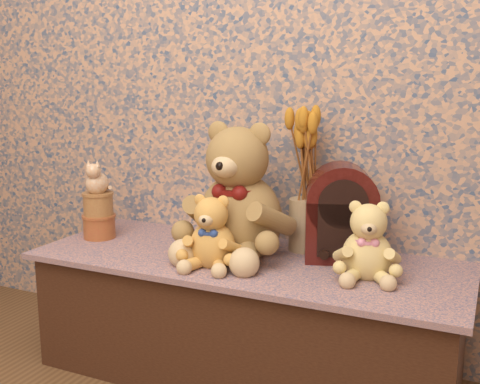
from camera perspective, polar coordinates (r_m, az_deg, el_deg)
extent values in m
cube|color=#3A5477|center=(2.15, 3.87, 18.23)|extent=(3.00, 0.10, 2.60)
cube|color=#36436E|center=(2.05, 0.60, -12.39)|extent=(1.48, 0.58, 0.43)
cylinder|color=tan|center=(2.05, 6.49, -3.27)|extent=(0.12, 0.12, 0.19)
cylinder|color=#B27934|center=(2.27, -13.94, -3.39)|extent=(0.16, 0.16, 0.09)
cylinder|color=tan|center=(2.25, -14.05, -1.21)|extent=(0.13, 0.13, 0.09)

